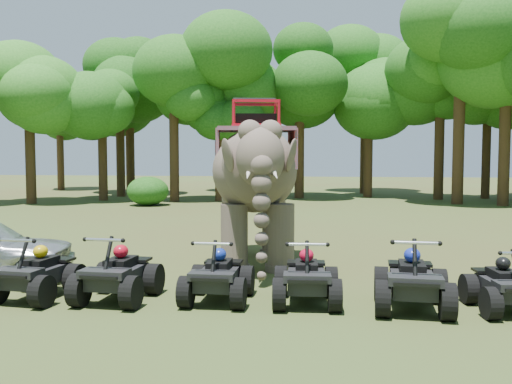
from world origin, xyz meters
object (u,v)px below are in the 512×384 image
atv_5 (506,279)px  atv_3 (307,271)px  elephant (256,180)px  atv_4 (413,272)px  atv_1 (118,267)px  atv_0 (36,266)px  atv_2 (218,269)px

atv_5 → atv_3: bearing=171.6°
elephant → atv_4: 5.48m
elephant → atv_1: elephant is taller
atv_3 → atv_5: (3.59, -0.10, -0.03)m
elephant → atv_1: (-2.18, -4.09, -1.49)m
elephant → atv_1: bearing=-127.9°
atv_4 → atv_3: bearing=178.5°
atv_5 → atv_0: bearing=174.5°
atv_2 → atv_3: size_ratio=0.99×
atv_4 → atv_1: bearing=-175.7°
atv_3 → atv_5: 3.59m
atv_1 → atv_2: atv_1 is taller
atv_0 → atv_1: atv_1 is taller
atv_1 → atv_2: size_ratio=1.05×
atv_2 → atv_4: atv_4 is taller
atv_3 → atv_1: bearing=-179.6°
atv_0 → atv_4: (7.20, 0.12, 0.04)m
atv_0 → atv_5: bearing=8.2°
atv_1 → atv_0: bearing=-173.3°
atv_1 → atv_5: atv_1 is taller
atv_0 → atv_3: (5.27, 0.30, -0.01)m
atv_2 → elephant: bearing=86.8°
atv_3 → atv_4: atv_4 is taller
atv_1 → atv_4: size_ratio=0.96×
atv_3 → atv_5: size_ratio=1.06×
atv_0 → atv_1: 1.63m
atv_0 → atv_3: 5.28m
atv_0 → atv_5: size_ratio=1.07×
elephant → atv_1: size_ratio=2.89×
elephant → atv_2: bearing=-103.4°
atv_4 → atv_5: bearing=6.7°
atv_1 → atv_3: size_ratio=1.04×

